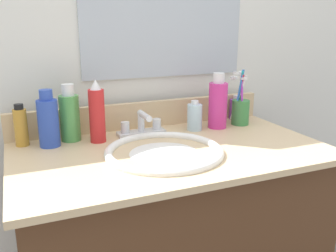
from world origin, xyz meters
TOP-DOWN VIEW (x-y plane):
  - countertop at (0.00, 0.00)m, footprint 0.91×0.53m
  - backsplash at (0.00, 0.25)m, footprint 0.91×0.02m
  - back_wall at (0.00, 0.31)m, footprint 2.01×0.04m
  - sink_basin at (-0.04, -0.03)m, footprint 0.34×0.34m
  - faucet at (-0.04, 0.16)m, footprint 0.16×0.10m
  - bottle_toner_green at (-0.26, 0.20)m, footprint 0.06×0.06m
  - bottle_cream_purple at (0.37, 0.22)m, footprint 0.05×0.05m
  - bottle_shampoo_blue at (-0.33, 0.16)m, footprint 0.06×0.06m
  - bottle_spray_red at (-0.18, 0.15)m, footprint 0.05×0.05m
  - bottle_oil_amber at (-0.40, 0.20)m, footprint 0.04×0.04m
  - bottle_soap_pink at (0.24, 0.14)m, footprint 0.06×0.06m
  - bottle_gel_clear at (0.15, 0.15)m, footprint 0.05×0.05m
  - cup_green at (0.34, 0.15)m, footprint 0.06×0.08m

SIDE VIEW (x-z plane):
  - back_wall at x=0.00m, z-range 0.00..1.30m
  - sink_basin at x=-0.04m, z-range 0.65..0.76m
  - countertop at x=0.00m, z-range 0.72..0.73m
  - faucet at x=-0.04m, z-range 0.72..0.80m
  - bottle_cream_purple at x=0.37m, z-range 0.73..0.82m
  - backsplash at x=0.00m, z-range 0.73..0.82m
  - bottle_gel_clear at x=0.15m, z-range 0.73..0.83m
  - cup_green at x=0.34m, z-range 0.69..0.89m
  - bottle_oil_amber at x=-0.40m, z-range 0.73..0.86m
  - bottle_shampoo_blue at x=-0.33m, z-range 0.72..0.90m
  - bottle_toner_green at x=-0.26m, z-range 0.72..0.90m
  - bottle_soap_pink at x=0.24m, z-range 0.72..0.92m
  - bottle_spray_red at x=-0.18m, z-range 0.73..0.92m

